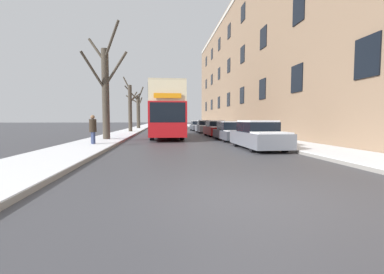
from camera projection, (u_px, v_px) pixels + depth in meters
The scene contains 15 objects.
ground_plane at pixel (250, 198), 4.95m from camera, with size 320.00×320.00×0.00m, color #424247.
sidewalk_left at pixel (143, 126), 56.80m from camera, with size 2.91×130.00×0.16m.
sidewalk_right at pixel (195, 126), 58.15m from camera, with size 2.91×130.00×0.16m.
terrace_facade_right at pixel (271, 64), 31.71m from camera, with size 9.10×53.22×16.76m.
bare_tree_left_0 at pixel (105, 89), 17.89m from camera, with size 3.01×2.32×7.88m.
bare_tree_left_1 at pixel (130, 107), 30.49m from camera, with size 1.97×2.44×6.59m.
bare_tree_left_2 at pixel (138, 110), 42.47m from camera, with size 3.07×2.08×7.02m.
double_decker_bus at pixel (166, 110), 22.21m from camera, with size 2.60×11.11×4.24m.
parked_car_0 at pixel (258, 136), 13.33m from camera, with size 1.80×4.48×1.49m.
parked_car_1 at pixel (230, 132), 18.76m from camera, with size 1.70×4.54×1.41m.
parked_car_2 at pixel (215, 129), 23.94m from camera, with size 1.68×4.33×1.47m.
parked_car_3 at pixel (204, 127), 30.13m from camera, with size 1.70×3.91×1.49m.
parked_car_4 at pixel (197, 126), 36.20m from camera, with size 1.73×4.18×1.40m.
oncoming_van at pixel (165, 121), 42.77m from camera, with size 2.03×5.06×2.45m.
pedestrian_left_sidewalk at pixel (93, 129), 14.40m from camera, with size 0.39×0.39×1.79m.
Camera 1 is at (-1.69, -4.70, 1.50)m, focal length 24.00 mm.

